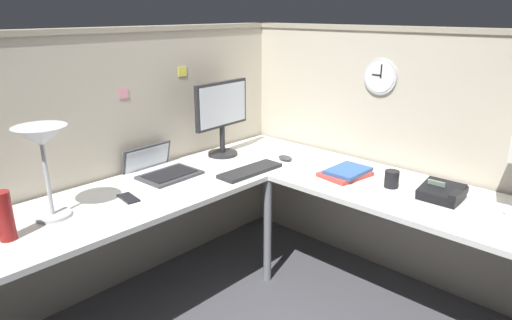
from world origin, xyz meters
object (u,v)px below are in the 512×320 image
at_px(office_phone, 443,193).
at_px(coffee_mug, 392,179).
at_px(computer_mouse, 285,158).
at_px(thermos_flask, 5,216).
at_px(wall_clock, 381,77).
at_px(laptop, 160,169).
at_px(keyboard, 250,171).
at_px(book_stack, 346,173).
at_px(desk_lamp_dome, 42,144).
at_px(cell_phone, 128,198).
at_px(monitor, 222,113).

height_order(office_phone, coffee_mug, office_phone).
distance_m(computer_mouse, thermos_flask, 1.66).
bearing_deg(office_phone, thermos_flask, 144.97).
bearing_deg(wall_clock, laptop, 142.42).
height_order(thermos_flask, wall_clock, wall_clock).
bearing_deg(keyboard, book_stack, -51.86).
bearing_deg(coffee_mug, wall_clock, 41.22).
bearing_deg(book_stack, office_phone, -86.49).
bearing_deg(book_stack, coffee_mug, -86.09).
xyz_separation_m(office_phone, book_stack, (-0.03, 0.56, -0.02)).
bearing_deg(desk_lamp_dome, coffee_mug, -34.39).
xyz_separation_m(cell_phone, book_stack, (1.08, -0.64, 0.02)).
distance_m(laptop, thermos_flask, 0.97).
bearing_deg(laptop, office_phone, -61.83).
height_order(computer_mouse, office_phone, office_phone).
bearing_deg(desk_lamp_dome, thermos_flask, -159.60).
bearing_deg(computer_mouse, wall_clock, -48.46).
xyz_separation_m(desk_lamp_dome, cell_phone, (0.36, -0.08, -0.36)).
distance_m(keyboard, office_phone, 1.09).
height_order(laptop, wall_clock, wall_clock).
distance_m(desk_lamp_dome, book_stack, 1.65).
height_order(laptop, cell_phone, laptop).
bearing_deg(office_phone, laptop, 118.17).
relative_size(laptop, coffee_mug, 4.09).
distance_m(desk_lamp_dome, thermos_flask, 0.35).
bearing_deg(desk_lamp_dome, keyboard, -13.28).
xyz_separation_m(monitor, computer_mouse, (0.20, -0.39, -0.28)).
height_order(computer_mouse, book_stack, book_stack).
bearing_deg(laptop, coffee_mug, -56.82).
distance_m(computer_mouse, cell_phone, 1.07).
bearing_deg(office_phone, keyboard, 110.40).
xyz_separation_m(cell_phone, coffee_mug, (1.10, -0.92, 0.04)).
bearing_deg(desk_lamp_dome, office_phone, -40.93).
xyz_separation_m(computer_mouse, desk_lamp_dome, (-1.42, 0.27, 0.35)).
bearing_deg(wall_clock, office_phone, -119.46).
distance_m(thermos_flask, coffee_mug, 1.92).
relative_size(computer_mouse, office_phone, 0.50).
height_order(laptop, office_phone, laptop).
relative_size(laptop, wall_clock, 1.78).
distance_m(thermos_flask, book_stack, 1.79).
bearing_deg(cell_phone, monitor, 20.20).
distance_m(monitor, coffee_mug, 1.17).
height_order(computer_mouse, cell_phone, computer_mouse).
bearing_deg(computer_mouse, monitor, 117.37).
bearing_deg(keyboard, thermos_flask, 173.86).
height_order(computer_mouse, desk_lamp_dome, desk_lamp_dome).
distance_m(cell_phone, book_stack, 1.25).
distance_m(thermos_flask, office_phone, 2.08).
distance_m(monitor, laptop, 0.57).
xyz_separation_m(keyboard, computer_mouse, (0.32, -0.01, 0.01)).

